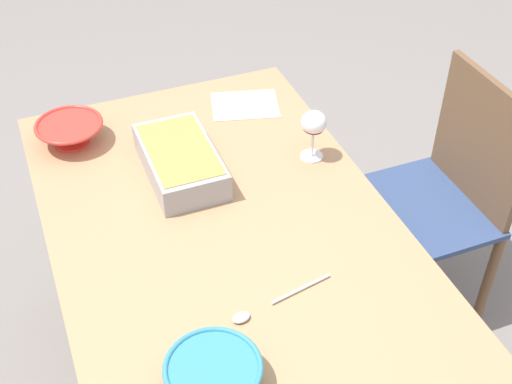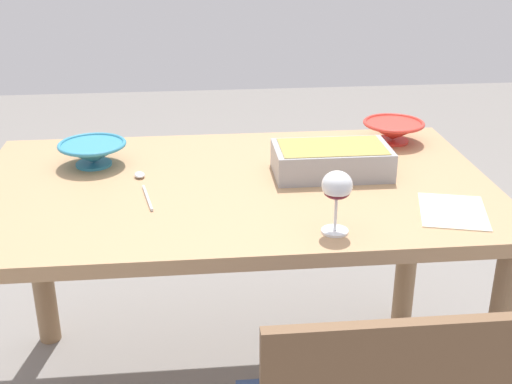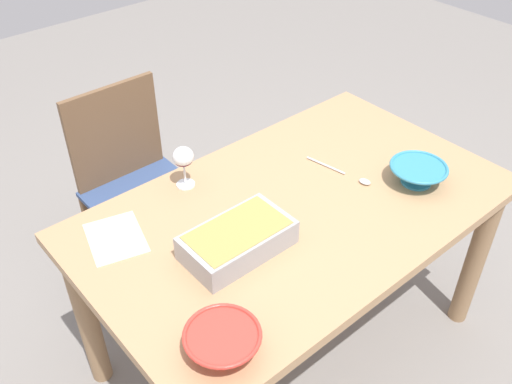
# 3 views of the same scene
# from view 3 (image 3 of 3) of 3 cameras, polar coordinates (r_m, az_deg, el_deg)

# --- Properties ---
(ground_plane) EXTENTS (8.00, 8.00, 0.00)m
(ground_plane) POSITION_cam_3_polar(r_m,az_deg,el_deg) (2.50, 3.30, -15.02)
(ground_plane) COLOR gray
(dining_table) EXTENTS (1.49, 0.90, 0.76)m
(dining_table) POSITION_cam_3_polar(r_m,az_deg,el_deg) (2.02, 3.95, -3.93)
(dining_table) COLOR tan
(dining_table) RESTS_ON ground_plane
(chair) EXTENTS (0.45, 0.46, 0.91)m
(chair) POSITION_cam_3_polar(r_m,az_deg,el_deg) (2.56, -12.11, 1.20)
(chair) COLOR #334772
(chair) RESTS_ON ground_plane
(wine_glass) EXTENTS (0.08, 0.08, 0.16)m
(wine_glass) POSITION_cam_3_polar(r_m,az_deg,el_deg) (1.98, -7.36, 3.34)
(wine_glass) COLOR white
(wine_glass) RESTS_ON dining_table
(casserole_dish) EXTENTS (0.34, 0.19, 0.09)m
(casserole_dish) POSITION_cam_3_polar(r_m,az_deg,el_deg) (1.75, -1.87, -4.77)
(casserole_dish) COLOR #99999E
(casserole_dish) RESTS_ON dining_table
(mixing_bowl) EXTENTS (0.21, 0.21, 0.07)m
(mixing_bowl) POSITION_cam_3_polar(r_m,az_deg,el_deg) (2.10, 16.02, 1.87)
(mixing_bowl) COLOR teal
(mixing_bowl) RESTS_ON dining_table
(small_bowl) EXTENTS (0.21, 0.21, 0.07)m
(small_bowl) POSITION_cam_3_polar(r_m,az_deg,el_deg) (1.50, -3.40, -14.80)
(small_bowl) COLOR red
(small_bowl) RESTS_ON dining_table
(serving_spoon) EXTENTS (0.07, 0.27, 0.01)m
(serving_spoon) POSITION_cam_3_polar(r_m,az_deg,el_deg) (2.10, 9.49, 1.66)
(serving_spoon) COLOR silver
(serving_spoon) RESTS_ON dining_table
(napkin) EXTENTS (0.22, 0.25, 0.00)m
(napkin) POSITION_cam_3_polar(r_m,az_deg,el_deg) (1.87, -13.98, -4.52)
(napkin) COLOR beige
(napkin) RESTS_ON dining_table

